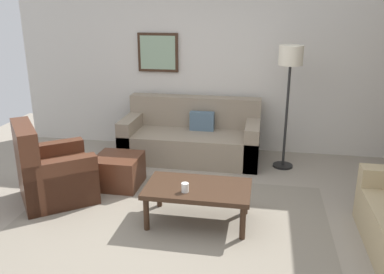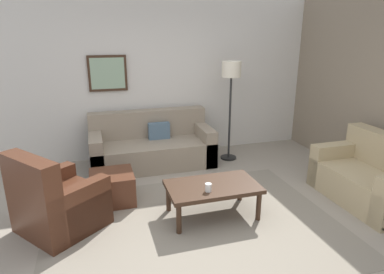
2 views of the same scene
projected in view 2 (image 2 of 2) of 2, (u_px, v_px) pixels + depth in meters
name	position (u px, v px, depth m)	size (l,w,h in m)	color
ground_plane	(194.00, 226.00, 3.85)	(8.00, 8.00, 0.00)	gray
rear_partition	(151.00, 78.00, 5.80)	(6.00, 0.12, 2.80)	silver
area_rug	(194.00, 226.00, 3.84)	(3.34, 2.49, 0.01)	gray
couch_main	(151.00, 147.00, 5.63)	(2.01, 0.92, 0.88)	gray
couch_loveseat	(373.00, 179.00, 4.37)	(0.85, 1.36, 0.88)	tan
armchair_leather	(55.00, 206.00, 3.68)	(1.12, 1.12, 0.95)	#4C2819
ottoman	(112.00, 187.00, 4.36)	(0.56, 0.56, 0.40)	#4C2819
coffee_table	(213.00, 189.00, 3.97)	(1.10, 0.64, 0.41)	#382316
cup	(208.00, 187.00, 3.78)	(0.08, 0.08, 0.10)	white
lamp_standing	(231.00, 79.00, 5.50)	(0.32, 0.32, 1.71)	black
framed_artwork	(108.00, 73.00, 5.49)	(0.63, 0.04, 0.59)	#382316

